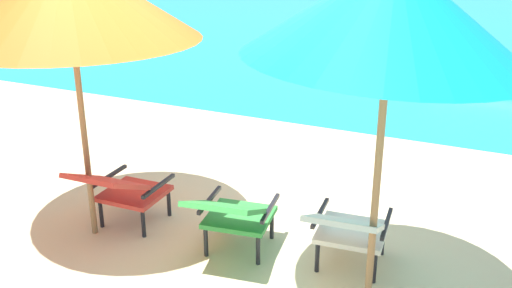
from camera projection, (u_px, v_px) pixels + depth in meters
name	position (u px, v px, depth m)	size (l,w,h in m)	color
ground_plane	(359.00, 111.00, 8.37)	(40.00, 40.00, 0.00)	beige
ocean_band	(443.00, 22.00, 15.25)	(40.00, 18.00, 0.01)	teal
swim_buoy	(486.00, 87.00, 9.15)	(0.18, 0.18, 1.60)	yellow
lounge_chair_left	(122.00, 188.00, 5.06)	(0.56, 0.89, 0.68)	red
lounge_chair_center	(233.00, 213.00, 4.64)	(0.65, 0.94, 0.68)	#338E3D
lounge_chair_right	(348.00, 228.00, 4.42)	(0.61, 0.92, 0.68)	silver
beach_umbrella_right	(391.00, 10.00, 3.43)	(2.46, 2.45, 2.44)	olive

